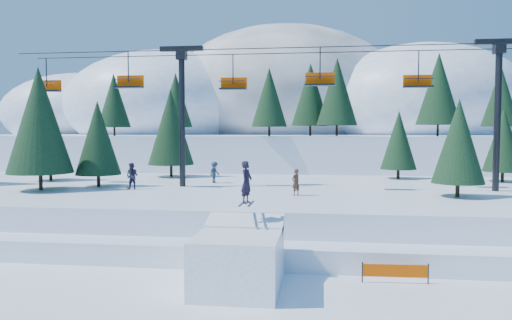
# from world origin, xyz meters

# --- Properties ---
(ground) EXTENTS (160.00, 160.00, 0.00)m
(ground) POSITION_xyz_m (0.00, 0.00, 0.00)
(ground) COLOR white
(ground) RESTS_ON ground
(mid_shelf) EXTENTS (70.00, 22.00, 2.50)m
(mid_shelf) POSITION_xyz_m (0.00, 18.00, 1.25)
(mid_shelf) COLOR white
(mid_shelf) RESTS_ON ground
(berm) EXTENTS (70.00, 6.00, 1.10)m
(berm) POSITION_xyz_m (0.00, 8.00, 0.55)
(berm) COLOR white
(berm) RESTS_ON ground
(mountain_ridge) EXTENTS (119.00, 60.89, 26.46)m
(mountain_ridge) POSITION_xyz_m (-5.08, 73.36, 9.64)
(mountain_ridge) COLOR white
(mountain_ridge) RESTS_ON ground
(jump_kicker) EXTENTS (3.47, 4.72, 5.27)m
(jump_kicker) POSITION_xyz_m (-2.18, 2.60, 1.30)
(jump_kicker) COLOR white
(jump_kicker) RESTS_ON ground
(chairlift) EXTENTS (46.28, 3.21, 10.28)m
(chairlift) POSITION_xyz_m (0.77, 18.05, 9.32)
(chairlift) COLOR black
(chairlift) RESTS_ON mid_shelf
(conifer_stand) EXTENTS (64.36, 15.68, 10.18)m
(conifer_stand) POSITION_xyz_m (1.69, 19.39, 7.04)
(conifer_stand) COLOR black
(conifer_stand) RESTS_ON mid_shelf
(distant_skiers) EXTENTS (29.77, 8.98, 1.86)m
(distant_skiers) POSITION_xyz_m (-3.95, 18.29, 3.36)
(distant_skiers) COLOR #472B1E
(distant_skiers) RESTS_ON mid_shelf
(banner_near) EXTENTS (2.86, 0.19, 0.90)m
(banner_near) POSITION_xyz_m (4.41, 4.14, 0.54)
(banner_near) COLOR black
(banner_near) RESTS_ON ground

